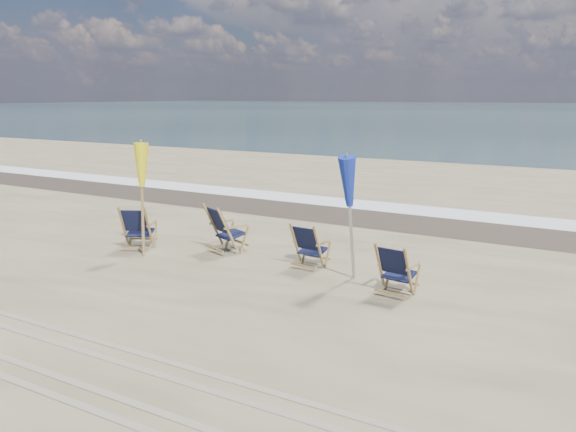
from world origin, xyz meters
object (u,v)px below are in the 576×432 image
beach_chair_1 (227,231)px  umbrella_blue (352,186)px  beach_chair_3 (408,273)px  umbrella_yellow (141,171)px  beach_chair_0 (149,228)px  beach_chair_2 (318,248)px

beach_chair_1 → umbrella_blue: size_ratio=0.46×
beach_chair_3 → beach_chair_1: bearing=-2.9°
umbrella_yellow → beach_chair_0: bearing=118.2°
beach_chair_2 → umbrella_blue: 1.46m
beach_chair_2 → umbrella_blue: size_ratio=0.40×
umbrella_yellow → umbrella_blue: bearing=7.3°
beach_chair_0 → beach_chair_2: size_ratio=1.08×
umbrella_blue → beach_chair_2: bearing=161.2°
beach_chair_2 → beach_chair_3: beach_chair_3 is taller
beach_chair_0 → beach_chair_3: (5.53, -0.16, -0.04)m
beach_chair_0 → beach_chair_1: (1.62, 0.49, 0.03)m
beach_chair_1 → umbrella_yellow: size_ratio=0.45×
beach_chair_1 → umbrella_blue: bearing=-162.2°
beach_chair_1 → beach_chair_3: beach_chair_1 is taller
beach_chair_0 → umbrella_blue: umbrella_blue is taller
beach_chair_0 → beach_chair_2: beach_chair_0 is taller
beach_chair_1 → beach_chair_0: bearing=40.4°
beach_chair_0 → beach_chair_1: beach_chair_1 is taller
beach_chair_2 → umbrella_yellow: umbrella_yellow is taller
beach_chair_0 → umbrella_yellow: 1.28m
beach_chair_0 → beach_chair_1: size_ratio=0.95×
beach_chair_0 → beach_chair_2: (3.66, 0.47, -0.04)m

